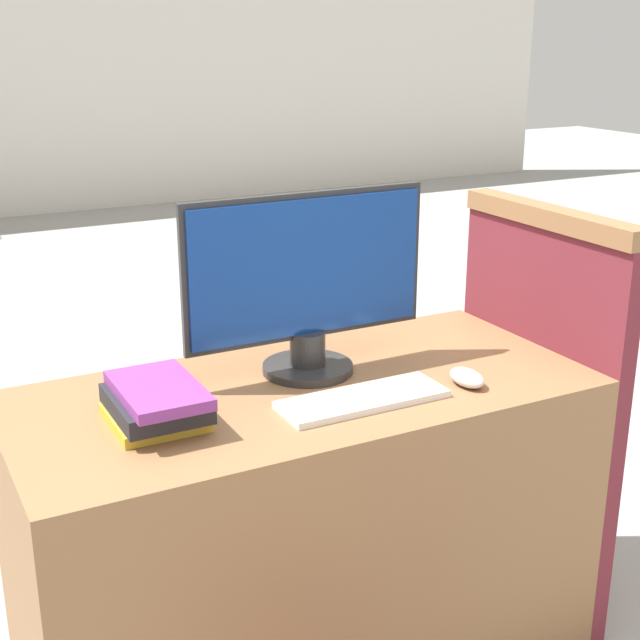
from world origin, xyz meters
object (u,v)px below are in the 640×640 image
at_px(mouse, 467,378).
at_px(book_stack, 157,403).
at_px(keyboard, 363,399).
at_px(monitor, 307,283).

xyz_separation_m(mouse, book_stack, (-0.71, 0.13, 0.03)).
distance_m(keyboard, book_stack, 0.45).
xyz_separation_m(monitor, mouse, (0.29, -0.25, -0.20)).
bearing_deg(mouse, keyboard, 174.51).
distance_m(keyboard, mouse, 0.27).
distance_m(monitor, mouse, 0.44).
distance_m(monitor, keyboard, 0.31).
relative_size(monitor, mouse, 5.81).
height_order(monitor, mouse, monitor).
bearing_deg(monitor, keyboard, -83.88).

